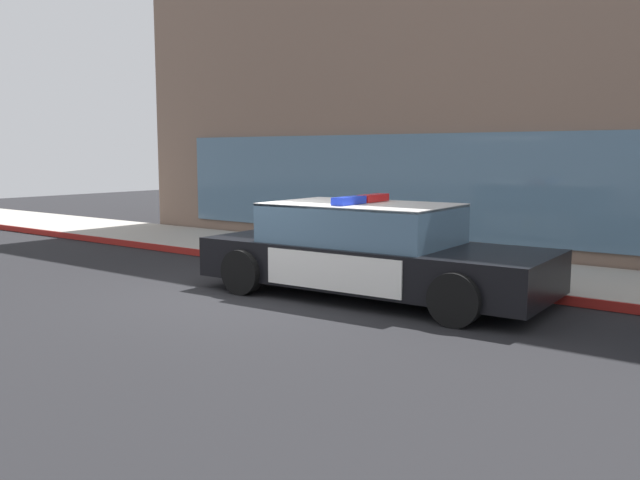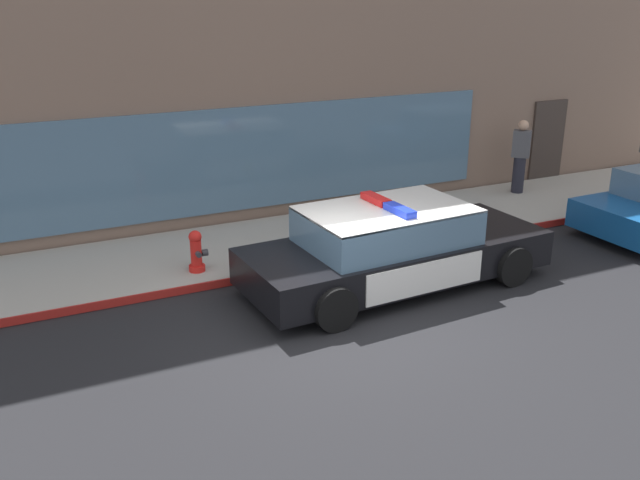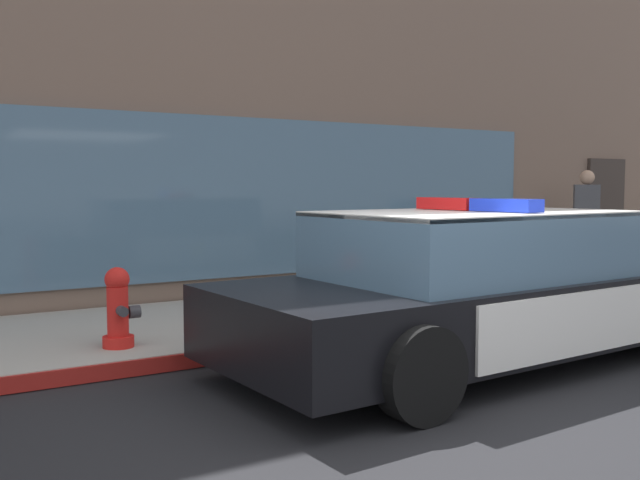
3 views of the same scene
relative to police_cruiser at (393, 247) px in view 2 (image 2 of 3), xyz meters
name	(u,v)px [view 2 (image 2 of 3)]	position (x,y,z in m)	size (l,w,h in m)	color
ground	(339,326)	(-1.49, -0.96, -0.68)	(48.00, 48.00, 0.00)	black
sidewalk	(256,247)	(-1.49, 2.52, -0.61)	(48.00, 2.73, 0.15)	#A39E93
curb_red_paint	(284,272)	(-1.49, 1.14, -0.61)	(28.80, 0.04, 0.14)	maroon
police_cruiser	(393,247)	(0.00, 0.00, 0.00)	(5.27, 2.34, 1.49)	black
fire_hydrant	(196,251)	(-2.87, 1.67, -0.18)	(0.34, 0.39, 0.73)	red
pedestrian_on_sidewalk	(520,156)	(5.32, 3.12, 0.33)	(0.47, 0.47, 1.71)	#23232D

